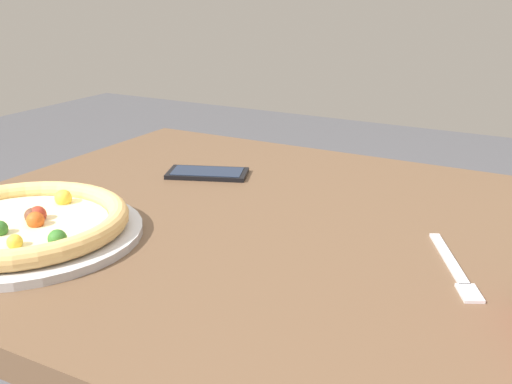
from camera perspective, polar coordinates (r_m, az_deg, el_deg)
dining_table at (r=1.01m, az=2.61°, el=-9.28°), size 1.12×0.88×0.75m
pizza_near at (r=0.97m, az=-20.26°, el=-2.84°), size 0.34×0.34×0.04m
fork at (r=0.86m, az=17.36°, el=-6.55°), size 0.11×0.19×0.00m
cell_phone at (r=1.21m, az=-4.38°, el=1.69°), size 0.17×0.12×0.01m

